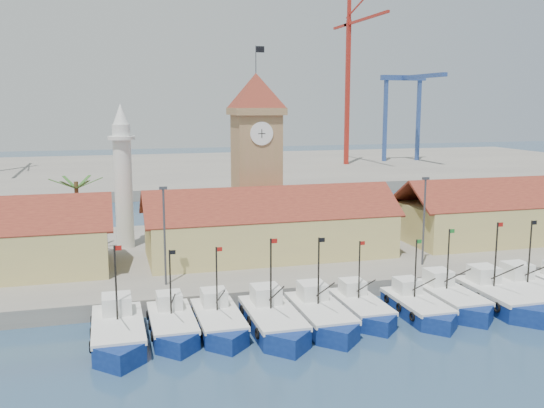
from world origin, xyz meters
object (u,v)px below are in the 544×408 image
object	(u,v)px
boat_5	(362,310)
minaret	(123,176)
clock_tower	(256,155)
boat_0	(118,335)

from	to	relation	value
boat_5	minaret	xyz separation A→B (m)	(-18.46, 24.91, 9.03)
clock_tower	minaret	distance (m)	15.30
boat_0	boat_5	distance (m)	19.94
boat_5	minaret	size ratio (longest dim) A/B	0.55
boat_5	clock_tower	bearing A→B (deg)	98.59
clock_tower	minaret	size ratio (longest dim) A/B	1.39
boat_5	clock_tower	distance (m)	25.75
boat_0	minaret	distance (m)	27.03
boat_5	boat_0	bearing A→B (deg)	-178.37
clock_tower	minaret	world-z (taller)	clock_tower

